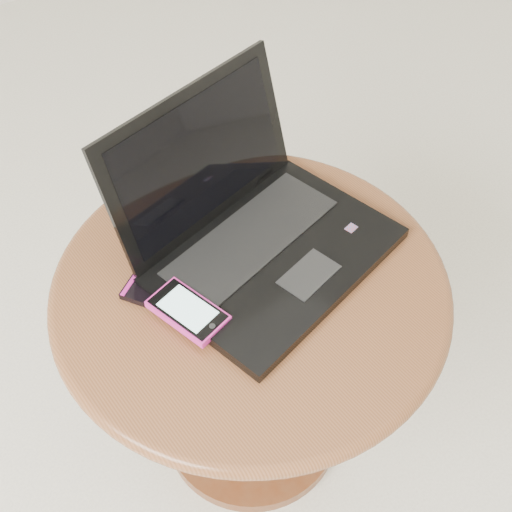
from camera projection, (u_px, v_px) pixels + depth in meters
table at (251, 320)px, 1.08m from camera, size 0.61×0.61×0.49m
laptop at (254, 228)px, 1.02m from camera, size 0.41×0.37×0.23m
phone_black at (168, 293)px, 0.98m from camera, size 0.12×0.14×0.01m
phone_pink at (188, 311)px, 0.94m from camera, size 0.08×0.12×0.01m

